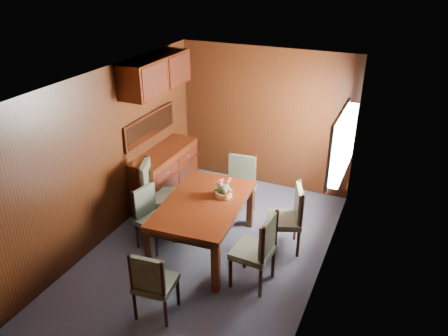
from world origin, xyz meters
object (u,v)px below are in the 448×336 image
at_px(sideboard, 166,176).
at_px(chair_left_near, 150,213).
at_px(chair_head, 152,281).
at_px(chair_right_near, 259,247).
at_px(dining_table, 204,208).
at_px(flower_centerpiece, 224,188).

relative_size(sideboard, chair_left_near, 1.56).
relative_size(chair_left_near, chair_head, 1.00).
bearing_deg(chair_left_near, chair_right_near, 93.81).
relative_size(dining_table, chair_left_near, 1.89).
relative_size(chair_head, flower_centerpiece, 3.65).
xyz_separation_m(sideboard, chair_right_near, (2.09, -1.33, 0.11)).
bearing_deg(sideboard, chair_head, -62.37).
xyz_separation_m(chair_left_near, chair_head, (0.77, -1.17, 0.00)).
height_order(sideboard, chair_head, sideboard).
bearing_deg(dining_table, sideboard, 136.23).
height_order(chair_left_near, chair_head, chair_head).
xyz_separation_m(sideboard, dining_table, (1.17, -0.95, 0.20)).
bearing_deg(chair_head, flower_centerpiece, 78.12).
distance_m(chair_left_near, chair_right_near, 1.66).
relative_size(chair_right_near, flower_centerpiece, 4.07).
distance_m(sideboard, chair_left_near, 1.23).
xyz_separation_m(dining_table, chair_right_near, (0.92, -0.38, -0.09)).
distance_m(dining_table, flower_centerpiece, 0.38).
bearing_deg(chair_left_near, chair_head, 43.70).
height_order(chair_left_near, chair_right_near, chair_right_near).
relative_size(sideboard, chair_head, 1.56).
bearing_deg(chair_head, chair_right_near, 41.41).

